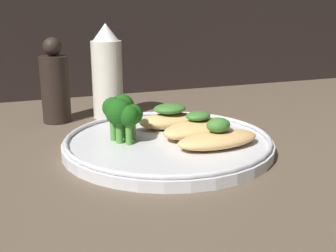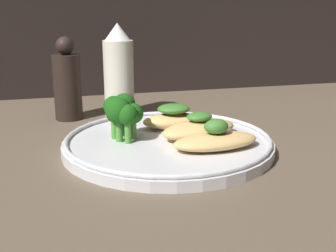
{
  "view_description": "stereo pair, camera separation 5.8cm",
  "coord_description": "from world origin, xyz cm",
  "px_view_note": "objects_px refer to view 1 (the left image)",
  "views": [
    {
      "loc": [
        -19.78,
        -51.93,
        19.36
      ],
      "look_at": [
        0.0,
        0.0,
        3.4
      ],
      "focal_mm": 45.0,
      "sensor_mm": 36.0,
      "label": 1
    },
    {
      "loc": [
        -14.28,
        -53.7,
        19.36
      ],
      "look_at": [
        0.0,
        0.0,
        3.4
      ],
      "focal_mm": 45.0,
      "sensor_mm": 36.0,
      "label": 2
    }
  ],
  "objects_px": {
    "plate": "(168,143)",
    "sauce_bottle": "(107,73)",
    "pepper_grinder": "(55,85)",
    "broccoli_bunch": "(122,113)"
  },
  "relations": [
    {
      "from": "plate",
      "to": "sauce_bottle",
      "type": "distance_m",
      "value": 0.22
    },
    {
      "from": "pepper_grinder",
      "to": "broccoli_bunch",
      "type": "bearing_deg",
      "value": -70.46
    },
    {
      "from": "broccoli_bunch",
      "to": "sauce_bottle",
      "type": "bearing_deg",
      "value": 82.93
    },
    {
      "from": "plate",
      "to": "sauce_bottle",
      "type": "xyz_separation_m",
      "value": [
        -0.04,
        0.2,
        0.07
      ]
    },
    {
      "from": "pepper_grinder",
      "to": "plate",
      "type": "bearing_deg",
      "value": -58.29
    },
    {
      "from": "plate",
      "to": "broccoli_bunch",
      "type": "xyz_separation_m",
      "value": [
        -0.06,
        0.02,
        0.04
      ]
    },
    {
      "from": "sauce_bottle",
      "to": "pepper_grinder",
      "type": "bearing_deg",
      "value": 180.0
    },
    {
      "from": "broccoli_bunch",
      "to": "sauce_bottle",
      "type": "relative_size",
      "value": 0.39
    },
    {
      "from": "plate",
      "to": "pepper_grinder",
      "type": "bearing_deg",
      "value": 121.71
    },
    {
      "from": "pepper_grinder",
      "to": "sauce_bottle",
      "type": "bearing_deg",
      "value": 0.0
    }
  ]
}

